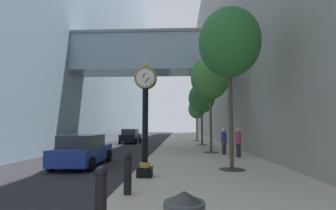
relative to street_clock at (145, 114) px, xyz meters
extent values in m
plane|color=#262628|center=(-0.59, 19.53, -2.47)|extent=(110.00, 110.00, 0.00)
cube|color=#BCB29E|center=(2.74, 22.53, -2.40)|extent=(6.66, 80.00, 0.14)
cube|color=#93A8B7|center=(-0.86, 12.02, 5.73)|extent=(14.47, 3.20, 3.08)
cube|color=gray|center=(-0.86, 12.02, 7.39)|extent=(14.47, 3.40, 0.24)
cube|color=gray|center=(10.57, 22.53, 12.15)|extent=(9.00, 80.00, 29.23)
cube|color=black|center=(0.00, 0.01, -2.16)|extent=(0.55, 0.55, 0.35)
cylinder|color=gold|center=(0.00, 0.01, -1.89)|extent=(0.39, 0.38, 0.18)
cylinder|color=black|center=(0.00, 0.01, -0.43)|extent=(0.22, 0.22, 2.73)
cylinder|color=black|center=(0.00, 0.01, 1.35)|extent=(0.84, 0.28, 0.84)
torus|color=gold|center=(0.00, -0.14, 1.35)|extent=(0.82, 0.05, 0.82)
cylinder|color=white|center=(0.00, -0.14, 1.35)|extent=(0.69, 0.01, 0.69)
cylinder|color=white|center=(0.00, 0.16, 1.35)|extent=(0.69, 0.01, 0.69)
sphere|color=gold|center=(0.00, 0.01, 1.84)|extent=(0.16, 0.16, 0.16)
cube|color=black|center=(-0.04, -0.15, 1.43)|extent=(0.11, 0.01, 0.16)
cube|color=black|center=(0.08, -0.15, 1.25)|extent=(0.18, 0.01, 0.23)
cylinder|color=black|center=(-0.14, -4.72, -1.85)|extent=(0.22, 0.22, 0.97)
sphere|color=black|center=(-0.14, -4.72, -1.30)|extent=(0.23, 0.23, 0.23)
cylinder|color=black|center=(-0.14, -2.37, -1.85)|extent=(0.22, 0.22, 0.97)
sphere|color=black|center=(-0.14, -2.37, -1.30)|extent=(0.23, 0.23, 0.23)
cylinder|color=#333335|center=(3.53, 1.64, -2.32)|extent=(1.10, 1.10, 0.02)
cylinder|color=#4C3D2D|center=(3.53, 1.64, -0.05)|extent=(0.18, 0.18, 4.57)
ellipsoid|color=#2D7033|center=(3.53, 1.64, 3.26)|extent=(2.73, 2.73, 3.14)
cylinder|color=#333335|center=(3.53, 8.62, -2.32)|extent=(1.10, 1.10, 0.02)
cylinder|color=brown|center=(3.53, 8.62, -0.16)|extent=(0.18, 0.18, 4.33)
ellipsoid|color=#428438|center=(3.53, 8.62, 3.06)|extent=(2.81, 2.81, 3.23)
cylinder|color=#333335|center=(3.53, 15.61, -2.32)|extent=(1.10, 1.10, 0.02)
cylinder|color=#4C3D2D|center=(3.53, 15.61, -0.49)|extent=(0.18, 0.18, 3.68)
ellipsoid|color=#387F3D|center=(3.53, 15.61, 2.33)|extent=(2.62, 2.62, 3.02)
cylinder|color=#333335|center=(3.53, 22.59, -2.32)|extent=(1.10, 1.10, 0.02)
cylinder|color=brown|center=(3.53, 22.59, -0.70)|extent=(0.18, 0.18, 3.27)
ellipsoid|color=#428438|center=(3.53, 22.59, 1.75)|extent=(2.16, 2.16, 2.48)
cone|color=#272A2E|center=(1.34, -6.08, -1.36)|extent=(0.53, 0.53, 0.16)
cylinder|color=#23232D|center=(4.23, 7.39, -1.92)|extent=(0.35, 0.35, 0.82)
cylinder|color=navy|center=(4.23, 7.39, -1.18)|extent=(0.46, 0.46, 0.66)
sphere|color=beige|center=(4.23, 7.39, -0.73)|extent=(0.25, 0.25, 0.25)
cube|color=brown|center=(4.12, 7.20, -1.55)|extent=(0.23, 0.20, 0.24)
cylinder|color=#23232D|center=(4.82, 5.95, -1.92)|extent=(0.31, 0.31, 0.82)
cylinder|color=#C6336B|center=(4.82, 5.95, -1.18)|extent=(0.40, 0.40, 0.67)
sphere|color=tan|center=(4.82, 5.95, -0.72)|extent=(0.25, 0.25, 0.25)
cube|color=black|center=(-4.44, 19.84, -1.84)|extent=(1.90, 4.11, 0.81)
cube|color=#282D38|center=(-4.45, 19.64, -1.12)|extent=(1.64, 2.32, 0.67)
cylinder|color=black|center=(-5.30, 21.25, -2.15)|extent=(0.24, 0.65, 0.64)
cylinder|color=black|center=(-3.51, 21.20, -2.15)|extent=(0.24, 0.65, 0.64)
cylinder|color=black|center=(-5.38, 18.48, -2.15)|extent=(0.24, 0.65, 0.64)
cylinder|color=black|center=(-3.58, 18.44, -2.15)|extent=(0.24, 0.65, 0.64)
cube|color=navy|center=(-3.60, 3.30, -1.88)|extent=(1.94, 4.60, 0.75)
cube|color=#282D38|center=(-3.59, 3.07, -1.22)|extent=(1.66, 2.59, 0.61)
cylinder|color=black|center=(-4.55, 4.82, -2.15)|extent=(0.24, 0.65, 0.64)
cylinder|color=black|center=(-2.74, 4.87, -2.15)|extent=(0.24, 0.65, 0.64)
cylinder|color=black|center=(-4.45, 1.73, -2.15)|extent=(0.24, 0.65, 0.64)
cylinder|color=black|center=(-2.65, 1.78, -2.15)|extent=(0.24, 0.65, 0.64)
camera|label=1|loc=(1.28, -9.26, -0.47)|focal=26.51mm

